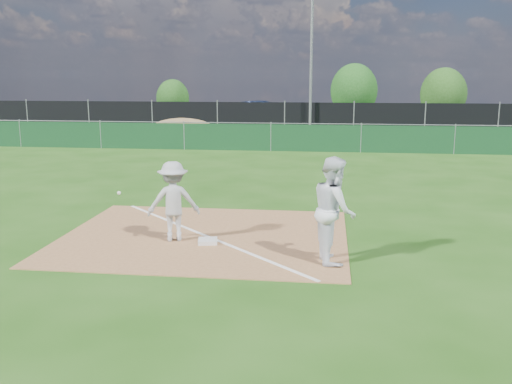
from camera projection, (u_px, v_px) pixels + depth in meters
The scene contains 17 objects.
ground at pixel (257, 169), 20.91m from camera, with size 90.00×90.00×0.00m, color #1E4B10.
infield_dirt at pixel (205, 236), 12.16m from camera, with size 6.00×5.00×0.02m, color #94633B.
foul_line at pixel (205, 235), 12.16m from camera, with size 0.08×7.00×0.01m, color white.
green_fence at pixel (271, 138), 25.64m from camera, with size 44.00×0.05×1.20m, color #0F371A.
dirt_mound at pixel (182, 129), 29.66m from camera, with size 3.38×2.60×1.17m, color olive.
black_fence at pixel (285, 118), 33.36m from camera, with size 46.00×0.04×1.80m, color black.
parking_lot at pixel (290, 126), 38.39m from camera, with size 46.00×9.00×0.01m, color black.
light_pole at pixel (311, 63), 32.25m from camera, with size 0.16×0.16×8.00m, color slate.
first_base at pixel (208, 241), 11.62m from camera, with size 0.38×0.38×0.08m, color silver.
play_at_first at pixel (173, 201), 11.67m from camera, with size 1.84×0.89×1.65m.
runner at pixel (334, 210), 10.37m from camera, with size 0.95×0.74×1.96m, color white.
car_left at pixel (201, 115), 38.36m from camera, with size 1.73×4.31×1.47m, color #93969A.
car_mid at pixel (261, 114), 37.91m from camera, with size 1.74×4.99×1.65m, color #101932.
car_right at pixel (372, 117), 36.16m from camera, with size 1.99×4.90×1.42m, color black.
tree_left at pixel (173, 98), 44.83m from camera, with size 2.55×2.55×3.03m.
tree_mid at pixel (354, 90), 43.76m from camera, with size 3.57×3.57×4.24m.
tree_right at pixel (443, 94), 41.23m from camera, with size 3.28×3.28×3.89m.
Camera 1 is at (2.56, -10.49, 3.39)m, focal length 40.00 mm.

